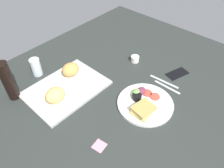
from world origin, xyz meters
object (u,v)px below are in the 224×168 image
at_px(serving_tray, 66,89).
at_px(drinking_glass, 36,67).
at_px(fork, 167,87).
at_px(espresso_cup, 135,59).
at_px(bread_plate_near, 56,97).
at_px(plate_with_salad, 144,103).
at_px(cell_phone, 177,73).
at_px(sticky_note, 99,146).
at_px(soda_bottle, 8,81).
at_px(knife, 164,81).
at_px(bread_plate_far, 72,72).

distance_m(serving_tray, drinking_glass, 0.25).
bearing_deg(fork, espresso_cup, -14.88).
distance_m(serving_tray, bread_plate_near, 0.12).
xyz_separation_m(plate_with_salad, cell_phone, (0.36, -0.01, -0.01)).
relative_size(serving_tray, bread_plate_near, 2.24).
xyz_separation_m(drinking_glass, cell_phone, (0.59, -0.67, -0.05)).
xyz_separation_m(bread_plate_near, sticky_note, (-0.03, -0.35, -0.05)).
bearing_deg(soda_bottle, sticky_note, -80.76).
distance_m(bread_plate_near, knife, 0.65).
relative_size(bread_plate_near, plate_with_salad, 0.66).
relative_size(bread_plate_near, bread_plate_far, 1.05).
xyz_separation_m(cell_phone, sticky_note, (-0.70, 0.02, -0.00)).
xyz_separation_m(fork, cell_phone, (0.15, 0.02, 0.00)).
bearing_deg(bread_plate_far, knife, -52.21).
relative_size(espresso_cup, knife, 0.29).
height_order(bread_plate_far, espresso_cup, bread_plate_far).
height_order(bread_plate_near, drinking_glass, drinking_glass).
distance_m(fork, cell_phone, 0.15).
height_order(fork, cell_phone, cell_phone).
distance_m(bread_plate_near, drinking_glass, 0.30).
xyz_separation_m(espresso_cup, sticky_note, (-0.63, -0.27, -0.02)).
xyz_separation_m(bread_plate_far, knife, (0.35, -0.45, -0.05)).
bearing_deg(plate_with_salad, drinking_glass, 109.70).
relative_size(bread_plate_near, soda_bottle, 0.84).
relative_size(serving_tray, sticky_note, 8.04).
xyz_separation_m(bread_plate_near, drinking_glass, (0.07, 0.30, 0.01)).
bearing_deg(drinking_glass, fork, -57.05).
height_order(bread_plate_near, sticky_note, bread_plate_near).
bearing_deg(espresso_cup, fork, -104.24).
height_order(soda_bottle, knife, soda_bottle).
bearing_deg(knife, plate_with_salad, 89.96).
height_order(knife, sticky_note, knife).
bearing_deg(bread_plate_far, serving_tray, -150.58).
relative_size(drinking_glass, knife, 0.60).
distance_m(espresso_cup, knife, 0.27).
relative_size(serving_tray, fork, 2.65).
bearing_deg(serving_tray, knife, -41.86).
xyz_separation_m(plate_with_salad, espresso_cup, (0.28, 0.28, 0.00)).
bearing_deg(drinking_glass, knife, -53.67).
height_order(serving_tray, bread_plate_near, bread_plate_near).
xyz_separation_m(serving_tray, drinking_glass, (-0.03, 0.25, 0.05)).
bearing_deg(fork, drinking_glass, 32.31).
relative_size(plate_with_salad, drinking_glass, 2.67).
bearing_deg(knife, fork, 139.23).
height_order(drinking_glass, cell_phone, drinking_glass).
bearing_deg(plate_with_salad, bread_plate_near, 130.44).
height_order(espresso_cup, sticky_note, espresso_cup).
xyz_separation_m(bread_plate_near, espresso_cup, (0.59, -0.09, -0.03)).
bearing_deg(knife, drinking_glass, 32.43).
distance_m(bread_plate_near, bread_plate_far, 0.22).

